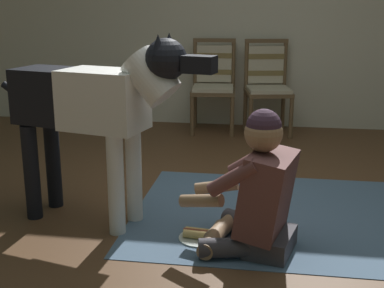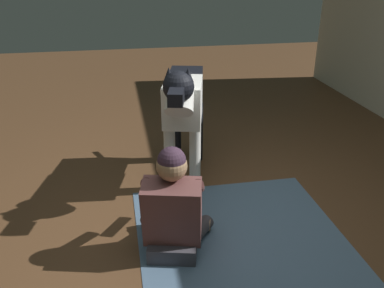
# 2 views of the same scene
# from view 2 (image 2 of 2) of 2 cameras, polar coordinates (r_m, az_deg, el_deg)

# --- Properties ---
(ground_plane) EXTENTS (14.36, 14.36, 0.00)m
(ground_plane) POSITION_cam_2_polar(r_m,az_deg,el_deg) (3.26, 4.31, -12.52)
(ground_plane) COLOR brown
(area_rug) EXTENTS (1.97, 1.56, 0.01)m
(area_rug) POSITION_cam_2_polar(r_m,az_deg,el_deg) (3.12, 7.79, -14.59)
(area_rug) COLOR slate
(area_rug) RESTS_ON ground
(person_sitting_on_floor) EXTENTS (0.69, 0.58, 0.82)m
(person_sitting_on_floor) POSITION_cam_2_polar(r_m,az_deg,el_deg) (2.95, -2.61, -8.94)
(person_sitting_on_floor) COLOR #3F3C43
(person_sitting_on_floor) RESTS_ON ground
(large_dog) EXTENTS (1.46, 0.52, 1.21)m
(large_dog) POSITION_cam_2_polar(r_m,az_deg,el_deg) (3.69, -1.17, 5.64)
(large_dog) COLOR white
(large_dog) RESTS_ON ground
(hot_dog_on_plate) EXTENTS (0.26, 0.26, 0.06)m
(hot_dog_on_plate) POSITION_cam_2_polar(r_m,az_deg,el_deg) (3.41, -1.94, -10.14)
(hot_dog_on_plate) COLOR silver
(hot_dog_on_plate) RESTS_ON ground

